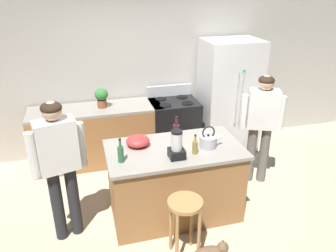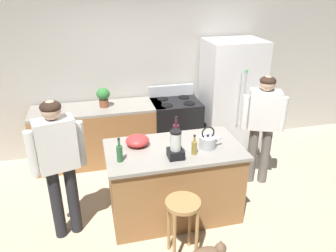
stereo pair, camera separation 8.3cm
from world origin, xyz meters
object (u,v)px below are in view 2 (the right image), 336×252
at_px(kitchen_island, 174,181).
at_px(person_by_island_left, 58,158).
at_px(refrigerator, 231,97).
at_px(bottle_vinegar, 194,147).
at_px(bar_stool, 183,214).
at_px(bottle_wine, 176,132).
at_px(blender_appliance, 176,147).
at_px(bottle_olive_oil, 120,153).
at_px(tea_kettle, 208,141).
at_px(mixing_bowl, 137,141).
at_px(potted_plant, 103,96).
at_px(stove_range, 175,127).
at_px(person_by_sink_right, 263,121).

distance_m(kitchen_island, person_by_island_left, 1.39).
relative_size(refrigerator, bottle_vinegar, 7.87).
xyz_separation_m(bar_stool, bottle_wine, (0.17, 0.89, 0.50)).
bearing_deg(blender_appliance, bottle_olive_oil, 173.45).
relative_size(bottle_olive_oil, tea_kettle, 1.00).
height_order(kitchen_island, bottle_vinegar, bottle_vinegar).
bearing_deg(blender_appliance, mixing_bowl, 132.94).
height_order(potted_plant, mixing_bowl, potted_plant).
relative_size(person_by_island_left, mixing_bowl, 5.93).
xyz_separation_m(blender_appliance, bottle_vinegar, (0.22, 0.03, -0.05)).
distance_m(stove_range, blender_appliance, 1.90).
bearing_deg(blender_appliance, tea_kettle, 18.31).
height_order(blender_appliance, bottle_wine, blender_appliance).
distance_m(refrigerator, person_by_island_left, 3.07).
distance_m(refrigerator, bottle_wine, 1.85).
height_order(refrigerator, tea_kettle, refrigerator).
xyz_separation_m(refrigerator, potted_plant, (-2.07, 0.05, 0.17)).
height_order(stove_range, bottle_vinegar, bottle_vinegar).
bearing_deg(person_by_island_left, refrigerator, 30.41).
relative_size(kitchen_island, bar_stool, 2.25).
height_order(kitchen_island, person_by_island_left, person_by_island_left).
distance_m(bottle_vinegar, bottle_olive_oil, 0.83).
xyz_separation_m(refrigerator, person_by_sink_right, (-0.01, -1.09, 0.03)).
height_order(blender_appliance, tea_kettle, blender_appliance).
distance_m(blender_appliance, bottle_olive_oil, 0.61).
relative_size(kitchen_island, person_by_island_left, 0.97).
xyz_separation_m(person_by_island_left, potted_plant, (0.58, 1.61, 0.10)).
relative_size(bottle_vinegar, mixing_bowl, 0.85).
distance_m(person_by_sink_right, tea_kettle, 1.09).
bearing_deg(stove_range, bottle_wine, -104.98).
bearing_deg(person_by_island_left, kitchen_island, 2.49).
xyz_separation_m(kitchen_island, bottle_wine, (0.07, 0.18, 0.58)).
height_order(bottle_vinegar, bottle_olive_oil, bottle_olive_oil).
bearing_deg(refrigerator, mixing_bowl, -143.10).
xyz_separation_m(person_by_island_left, bottle_wine, (1.35, 0.24, 0.04)).
relative_size(refrigerator, tea_kettle, 6.74).
xyz_separation_m(bottle_wine, tea_kettle, (0.31, -0.26, -0.04)).
height_order(bottle_olive_oil, mixing_bowl, bottle_olive_oil).
xyz_separation_m(bar_stool, potted_plant, (-0.60, 2.26, 0.55)).
bearing_deg(bottle_vinegar, refrigerator, 54.82).
xyz_separation_m(person_by_island_left, tea_kettle, (1.66, -0.02, 0.01)).
bearing_deg(bottle_wine, bar_stool, -100.52).
bearing_deg(stove_range, potted_plant, 178.70).
bearing_deg(person_by_sink_right, person_by_island_left, -169.96).
bearing_deg(person_by_sink_right, bottle_wine, -169.86).
bearing_deg(bottle_wine, kitchen_island, -111.04).
bearing_deg(bar_stool, kitchen_island, 82.32).
xyz_separation_m(stove_range, bar_stool, (-0.53, -2.24, 0.07)).
bearing_deg(stove_range, mixing_bowl, -121.55).
relative_size(bar_stool, bottle_olive_oil, 2.56).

